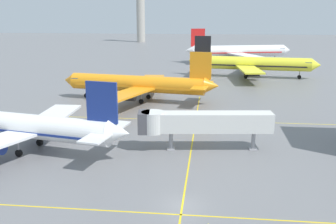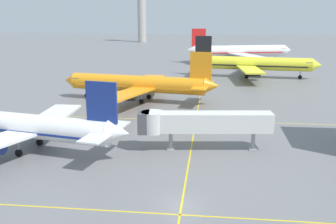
{
  "view_description": "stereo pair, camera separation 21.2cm",
  "coord_description": "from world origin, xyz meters",
  "px_view_note": "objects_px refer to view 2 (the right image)",
  "views": [
    {
      "loc": [
        2.59,
        -36.5,
        19.37
      ],
      "look_at": [
        -4.23,
        24.51,
        3.43
      ],
      "focal_mm": 41.96,
      "sensor_mm": 36.0,
      "label": 1
    },
    {
      "loc": [
        2.8,
        -36.48,
        19.37
      ],
      "look_at": [
        -4.23,
        24.51,
        3.43
      ],
      "focal_mm": 41.96,
      "sensor_mm": 36.0,
      "label": 2
    }
  ],
  "objects_px": {
    "airliner_third_row": "(252,64)",
    "control_tower": "(142,4)",
    "jet_bridge": "(195,122)",
    "airliner_front_gate": "(20,125)",
    "airliner_second_row": "(139,84)",
    "airliner_far_left_stand": "(239,51)"
  },
  "relations": [
    {
      "from": "airliner_third_row",
      "to": "control_tower",
      "type": "distance_m",
      "value": 142.18
    },
    {
      "from": "jet_bridge",
      "to": "control_tower",
      "type": "relative_size",
      "value": 0.48
    },
    {
      "from": "airliner_second_row",
      "to": "control_tower",
      "type": "bearing_deg",
      "value": 100.01
    },
    {
      "from": "airliner_front_gate",
      "to": "airliner_second_row",
      "type": "height_order",
      "value": "airliner_second_row"
    },
    {
      "from": "airliner_third_row",
      "to": "control_tower",
      "type": "height_order",
      "value": "control_tower"
    },
    {
      "from": "airliner_second_row",
      "to": "airliner_front_gate",
      "type": "bearing_deg",
      "value": -108.49
    },
    {
      "from": "airliner_front_gate",
      "to": "airliner_far_left_stand",
      "type": "distance_m",
      "value": 108.16
    },
    {
      "from": "airliner_front_gate",
      "to": "airliner_third_row",
      "type": "bearing_deg",
      "value": 60.4
    },
    {
      "from": "control_tower",
      "to": "airliner_far_left_stand",
      "type": "bearing_deg",
      "value": -60.12
    },
    {
      "from": "jet_bridge",
      "to": "airliner_front_gate",
      "type": "bearing_deg",
      "value": -173.16
    },
    {
      "from": "airliner_third_row",
      "to": "jet_bridge",
      "type": "bearing_deg",
      "value": -102.06
    },
    {
      "from": "airliner_front_gate",
      "to": "airliner_third_row",
      "type": "distance_m",
      "value": 77.85
    },
    {
      "from": "airliner_second_row",
      "to": "airliner_third_row",
      "type": "height_order",
      "value": "airliner_third_row"
    },
    {
      "from": "airliner_front_gate",
      "to": "control_tower",
      "type": "bearing_deg",
      "value": 95.23
    },
    {
      "from": "airliner_third_row",
      "to": "control_tower",
      "type": "xyz_separation_m",
      "value": [
        -56.48,
        129.09,
        18.93
      ]
    },
    {
      "from": "airliner_second_row",
      "to": "control_tower",
      "type": "distance_m",
      "value": 167.71
    },
    {
      "from": "airliner_front_gate",
      "to": "airliner_third_row",
      "type": "xyz_separation_m",
      "value": [
        38.45,
        67.69,
        0.47
      ]
    },
    {
      "from": "airliner_front_gate",
      "to": "jet_bridge",
      "type": "relative_size",
      "value": 1.78
    },
    {
      "from": "airliner_third_row",
      "to": "airliner_far_left_stand",
      "type": "bearing_deg",
      "value": 93.21
    },
    {
      "from": "airliner_front_gate",
      "to": "airliner_third_row",
      "type": "height_order",
      "value": "airliner_third_row"
    },
    {
      "from": "airliner_front_gate",
      "to": "control_tower",
      "type": "relative_size",
      "value": 0.85
    },
    {
      "from": "airliner_third_row",
      "to": "jet_bridge",
      "type": "distance_m",
      "value": 66.2
    }
  ]
}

